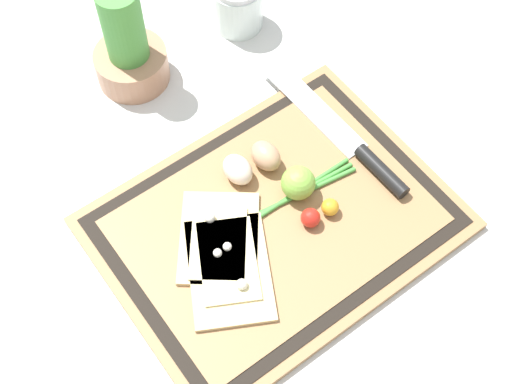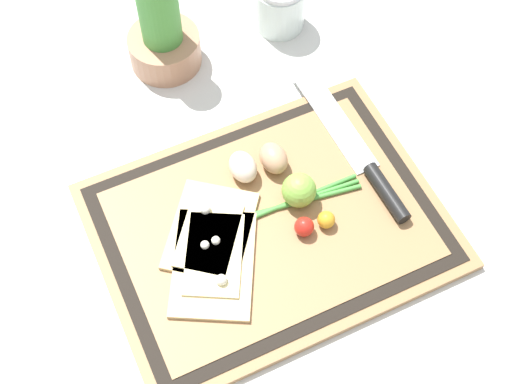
{
  "view_description": "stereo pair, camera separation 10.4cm",
  "coord_description": "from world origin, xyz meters",
  "px_view_note": "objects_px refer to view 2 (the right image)",
  "views": [
    {
      "loc": [
        -0.31,
        -0.38,
        0.93
      ],
      "look_at": [
        0.0,
        0.05,
        0.03
      ],
      "focal_mm": 50.0,
      "sensor_mm": 36.0,
      "label": 1
    },
    {
      "loc": [
        -0.22,
        -0.43,
        0.93
      ],
      "look_at": [
        0.0,
        0.05,
        0.03
      ],
      "focal_mm": 50.0,
      "sensor_mm": 36.0,
      "label": 2
    }
  ],
  "objects_px": {
    "knife": "(367,165)",
    "egg_pink": "(241,168)",
    "herb_pot": "(162,34)",
    "lime": "(299,190)",
    "cherry_tomato_yellow": "(326,220)",
    "pizza_slice_far": "(210,231)",
    "sauce_jar": "(280,7)",
    "egg_brown": "(274,158)",
    "cherry_tomato_red": "(304,227)",
    "pizza_slice_near": "(214,262)"
  },
  "relations": [
    {
      "from": "knife",
      "to": "egg_pink",
      "type": "height_order",
      "value": "egg_pink"
    },
    {
      "from": "egg_pink",
      "to": "herb_pot",
      "type": "distance_m",
      "value": 0.27
    },
    {
      "from": "lime",
      "to": "cherry_tomato_yellow",
      "type": "bearing_deg",
      "value": -72.42
    },
    {
      "from": "pizza_slice_far",
      "to": "sauce_jar",
      "type": "height_order",
      "value": "sauce_jar"
    },
    {
      "from": "egg_brown",
      "to": "egg_pink",
      "type": "bearing_deg",
      "value": 174.0
    },
    {
      "from": "knife",
      "to": "sauce_jar",
      "type": "distance_m",
      "value": 0.34
    },
    {
      "from": "cherry_tomato_red",
      "to": "lime",
      "type": "bearing_deg",
      "value": 71.72
    },
    {
      "from": "egg_brown",
      "to": "herb_pot",
      "type": "relative_size",
      "value": 0.28
    },
    {
      "from": "pizza_slice_near",
      "to": "pizza_slice_far",
      "type": "height_order",
      "value": "same"
    },
    {
      "from": "sauce_jar",
      "to": "lime",
      "type": "bearing_deg",
      "value": -111.6
    },
    {
      "from": "herb_pot",
      "to": "cherry_tomato_yellow",
      "type": "bearing_deg",
      "value": -76.92
    },
    {
      "from": "pizza_slice_far",
      "to": "egg_brown",
      "type": "height_order",
      "value": "egg_brown"
    },
    {
      "from": "cherry_tomato_yellow",
      "to": "herb_pot",
      "type": "relative_size",
      "value": 0.14
    },
    {
      "from": "knife",
      "to": "cherry_tomato_red",
      "type": "relative_size",
      "value": 11.07
    },
    {
      "from": "knife",
      "to": "cherry_tomato_yellow",
      "type": "xyz_separation_m",
      "value": [
        -0.1,
        -0.06,
        0.01
      ]
    },
    {
      "from": "pizza_slice_far",
      "to": "cherry_tomato_red",
      "type": "distance_m",
      "value": 0.14
    },
    {
      "from": "cherry_tomato_yellow",
      "to": "cherry_tomato_red",
      "type": "bearing_deg",
      "value": 175.54
    },
    {
      "from": "knife",
      "to": "egg_brown",
      "type": "bearing_deg",
      "value": 153.25
    },
    {
      "from": "egg_brown",
      "to": "egg_pink",
      "type": "xyz_separation_m",
      "value": [
        -0.05,
        0.01,
        0.0
      ]
    },
    {
      "from": "pizza_slice_far",
      "to": "herb_pot",
      "type": "bearing_deg",
      "value": 79.27
    },
    {
      "from": "egg_brown",
      "to": "lime",
      "type": "height_order",
      "value": "lime"
    },
    {
      "from": "egg_brown",
      "to": "herb_pot",
      "type": "xyz_separation_m",
      "value": [
        -0.07,
        0.28,
        0.03
      ]
    },
    {
      "from": "pizza_slice_near",
      "to": "egg_pink",
      "type": "xyz_separation_m",
      "value": [
        0.1,
        0.12,
        0.01
      ]
    },
    {
      "from": "pizza_slice_near",
      "to": "knife",
      "type": "bearing_deg",
      "value": 10.04
    },
    {
      "from": "cherry_tomato_red",
      "to": "herb_pot",
      "type": "height_order",
      "value": "herb_pot"
    },
    {
      "from": "pizza_slice_near",
      "to": "egg_pink",
      "type": "distance_m",
      "value": 0.15
    },
    {
      "from": "egg_brown",
      "to": "sauce_jar",
      "type": "height_order",
      "value": "sauce_jar"
    },
    {
      "from": "knife",
      "to": "egg_brown",
      "type": "distance_m",
      "value": 0.14
    },
    {
      "from": "pizza_slice_near",
      "to": "cherry_tomato_red",
      "type": "distance_m",
      "value": 0.14
    },
    {
      "from": "knife",
      "to": "cherry_tomato_yellow",
      "type": "relative_size",
      "value": 12.3
    },
    {
      "from": "knife",
      "to": "sauce_jar",
      "type": "bearing_deg",
      "value": 87.26
    },
    {
      "from": "herb_pot",
      "to": "egg_pink",
      "type": "bearing_deg",
      "value": -86.35
    },
    {
      "from": "egg_pink",
      "to": "cherry_tomato_red",
      "type": "bearing_deg",
      "value": -71.85
    },
    {
      "from": "cherry_tomato_yellow",
      "to": "sauce_jar",
      "type": "xyz_separation_m",
      "value": [
        0.12,
        0.39,
        0.01
      ]
    },
    {
      "from": "pizza_slice_near",
      "to": "cherry_tomato_yellow",
      "type": "height_order",
      "value": "cherry_tomato_yellow"
    },
    {
      "from": "knife",
      "to": "herb_pot",
      "type": "xyz_separation_m",
      "value": [
        -0.19,
        0.34,
        0.04
      ]
    },
    {
      "from": "cherry_tomato_red",
      "to": "cherry_tomato_yellow",
      "type": "relative_size",
      "value": 1.11
    },
    {
      "from": "egg_brown",
      "to": "cherry_tomato_red",
      "type": "bearing_deg",
      "value": -94.51
    },
    {
      "from": "pizza_slice_near",
      "to": "egg_pink",
      "type": "bearing_deg",
      "value": 50.71
    },
    {
      "from": "cherry_tomato_red",
      "to": "herb_pot",
      "type": "distance_m",
      "value": 0.4
    },
    {
      "from": "lime",
      "to": "sauce_jar",
      "type": "xyz_separation_m",
      "value": [
        0.13,
        0.34,
        -0.0
      ]
    },
    {
      "from": "egg_brown",
      "to": "sauce_jar",
      "type": "bearing_deg",
      "value": 62.34
    },
    {
      "from": "cherry_tomato_red",
      "to": "sauce_jar",
      "type": "height_order",
      "value": "sauce_jar"
    },
    {
      "from": "egg_brown",
      "to": "lime",
      "type": "distance_m",
      "value": 0.07
    },
    {
      "from": "knife",
      "to": "herb_pot",
      "type": "bearing_deg",
      "value": 119.76
    },
    {
      "from": "pizza_slice_near",
      "to": "herb_pot",
      "type": "bearing_deg",
      "value": 78.54
    },
    {
      "from": "herb_pot",
      "to": "sauce_jar",
      "type": "xyz_separation_m",
      "value": [
        0.21,
        -0.0,
        -0.03
      ]
    },
    {
      "from": "knife",
      "to": "sauce_jar",
      "type": "relative_size",
      "value": 3.5
    },
    {
      "from": "pizza_slice_near",
      "to": "cherry_tomato_red",
      "type": "height_order",
      "value": "cherry_tomato_red"
    },
    {
      "from": "cherry_tomato_yellow",
      "to": "knife",
      "type": "bearing_deg",
      "value": 30.38
    }
  ]
}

